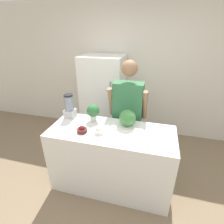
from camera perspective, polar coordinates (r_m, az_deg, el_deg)
ground_plane at (r=2.65m, az=-2.33°, el=-27.28°), size 14.00×14.00×0.00m
wall_back at (r=3.65m, az=6.74°, el=12.75°), size 8.00×0.06×2.60m
counter_island at (r=2.54m, az=-0.20°, el=-14.97°), size 1.63×0.68×0.93m
refrigerator at (r=3.53m, az=-2.74°, el=4.52°), size 0.78×0.70×1.67m
person at (r=2.70m, az=5.08°, el=-1.29°), size 0.57×0.27×1.73m
cutting_board at (r=2.36m, az=5.24°, el=-4.51°), size 0.42×0.27×0.01m
watermelon at (r=2.31m, az=5.05°, el=-1.89°), size 0.22×0.22×0.22m
bowl_cherries at (r=2.24m, az=-9.78°, el=-5.75°), size 0.13×0.13×0.09m
bowl_cream at (r=2.19m, az=-4.31°, el=-6.17°), size 0.12×0.12×0.09m
blender at (r=2.59m, az=-13.70°, el=1.68°), size 0.15×0.15×0.35m
potted_plant at (r=2.44m, az=-6.19°, el=0.20°), size 0.18×0.18×0.25m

